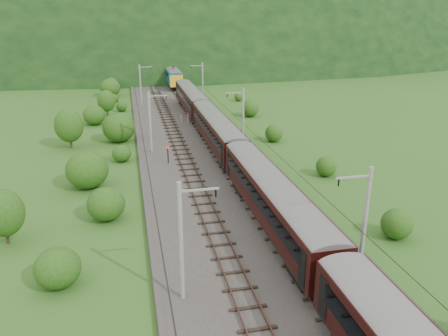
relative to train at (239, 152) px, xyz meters
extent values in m
plane|color=#2F5A1C|center=(-2.40, -19.30, -3.60)|extent=(600.00, 600.00, 0.00)
cube|color=#38332D|center=(-2.40, -9.30, -3.45)|extent=(14.00, 220.00, 0.30)
cube|color=#502D22|center=(-5.52, -9.30, -3.11)|extent=(0.08, 220.00, 0.15)
cube|color=#502D22|center=(-4.08, -9.30, -3.11)|extent=(0.08, 220.00, 0.15)
cube|color=black|center=(-4.80, -9.30, -3.24)|extent=(2.40, 220.00, 0.12)
cube|color=#502D22|center=(-0.72, -9.30, -3.11)|extent=(0.08, 220.00, 0.15)
cube|color=#502D22|center=(0.72, -9.30, -3.11)|extent=(0.08, 220.00, 0.15)
cube|color=black|center=(0.00, -9.30, -3.24)|extent=(2.40, 220.00, 0.12)
cylinder|color=gray|center=(-8.60, -19.30, 0.70)|extent=(0.28, 0.28, 8.00)
cube|color=gray|center=(-7.40, -19.30, 4.10)|extent=(2.40, 0.12, 0.12)
cylinder|color=black|center=(-6.40, -19.30, 3.80)|extent=(0.10, 0.10, 0.50)
cylinder|color=gray|center=(-8.60, 12.70, 0.70)|extent=(0.28, 0.28, 8.00)
cube|color=gray|center=(-7.40, 12.70, 4.10)|extent=(2.40, 0.12, 0.12)
cylinder|color=black|center=(-6.40, 12.70, 3.80)|extent=(0.10, 0.10, 0.50)
cylinder|color=gray|center=(-8.60, 44.70, 0.70)|extent=(0.28, 0.28, 8.00)
cube|color=gray|center=(-7.40, 44.70, 4.10)|extent=(2.40, 0.12, 0.12)
cylinder|color=black|center=(-6.40, 44.70, 3.80)|extent=(0.10, 0.10, 0.50)
cylinder|color=gray|center=(-8.60, 76.70, 0.70)|extent=(0.28, 0.28, 8.00)
cube|color=gray|center=(-7.40, 76.70, 4.10)|extent=(2.40, 0.12, 0.12)
cylinder|color=black|center=(-6.40, 76.70, 3.80)|extent=(0.10, 0.10, 0.50)
cylinder|color=gray|center=(-8.60, 108.70, 0.70)|extent=(0.28, 0.28, 8.00)
cube|color=gray|center=(-7.40, 108.70, 4.10)|extent=(2.40, 0.12, 0.12)
cylinder|color=black|center=(-6.40, 108.70, 3.80)|extent=(0.10, 0.10, 0.50)
cylinder|color=gray|center=(3.80, -19.30, 0.70)|extent=(0.28, 0.28, 8.00)
cube|color=gray|center=(2.60, -19.30, 4.10)|extent=(2.40, 0.12, 0.12)
cylinder|color=black|center=(1.60, -19.30, 3.80)|extent=(0.10, 0.10, 0.50)
cylinder|color=gray|center=(3.80, 12.70, 0.70)|extent=(0.28, 0.28, 8.00)
cube|color=gray|center=(2.60, 12.70, 4.10)|extent=(2.40, 0.12, 0.12)
cylinder|color=black|center=(1.60, 12.70, 3.80)|extent=(0.10, 0.10, 0.50)
cylinder|color=gray|center=(3.80, 44.70, 0.70)|extent=(0.28, 0.28, 8.00)
cube|color=gray|center=(2.60, 44.70, 4.10)|extent=(2.40, 0.12, 0.12)
cylinder|color=black|center=(1.60, 44.70, 3.80)|extent=(0.10, 0.10, 0.50)
cylinder|color=gray|center=(3.80, 76.70, 0.70)|extent=(0.28, 0.28, 8.00)
cube|color=gray|center=(2.60, 76.70, 4.10)|extent=(2.40, 0.12, 0.12)
cylinder|color=black|center=(1.60, 76.70, 3.80)|extent=(0.10, 0.10, 0.50)
cylinder|color=gray|center=(3.80, 108.70, 0.70)|extent=(0.28, 0.28, 8.00)
cube|color=gray|center=(2.60, 108.70, 4.10)|extent=(2.40, 0.12, 0.12)
cylinder|color=black|center=(1.60, 108.70, 3.80)|extent=(0.10, 0.10, 0.50)
cylinder|color=black|center=(-4.80, -9.30, 3.50)|extent=(0.03, 198.00, 0.03)
cylinder|color=black|center=(0.00, -9.30, 3.50)|extent=(0.03, 198.00, 0.03)
ellipsoid|color=black|center=(-2.40, 240.70, -3.60)|extent=(504.00, 360.00, 244.00)
cube|color=black|center=(0.00, -11.40, -0.58)|extent=(2.96, 22.45, 3.06)
cylinder|color=slate|center=(0.00, -11.40, 0.80)|extent=(2.96, 22.34, 2.96)
cube|color=black|center=(-1.50, -11.40, -0.21)|extent=(0.05, 19.76, 1.17)
cube|color=black|center=(1.50, -11.40, -0.21)|extent=(0.05, 19.76, 1.17)
cube|color=black|center=(0.00, -19.26, -2.57)|extent=(2.25, 3.27, 0.92)
cube|color=black|center=(0.00, -3.54, -2.57)|extent=(2.25, 3.27, 0.92)
cube|color=black|center=(0.00, 11.83, -0.58)|extent=(2.96, 22.45, 3.06)
cylinder|color=slate|center=(0.00, 11.83, 0.80)|extent=(2.96, 22.34, 2.96)
cube|color=black|center=(-1.50, 11.83, -0.21)|extent=(0.05, 19.76, 1.17)
cube|color=black|center=(1.50, 11.83, -0.21)|extent=(0.05, 19.76, 1.17)
cube|color=black|center=(0.00, 3.98, -2.57)|extent=(2.25, 3.27, 0.92)
cube|color=black|center=(0.00, 19.69, -2.57)|extent=(2.25, 3.27, 0.92)
cube|color=black|center=(0.00, 35.07, -0.58)|extent=(2.96, 22.45, 3.06)
cylinder|color=slate|center=(0.00, 35.07, 0.80)|extent=(2.96, 22.34, 2.96)
cube|color=black|center=(-1.50, 35.07, -0.21)|extent=(0.05, 19.76, 1.17)
cube|color=black|center=(1.50, 35.07, -0.21)|extent=(0.05, 19.76, 1.17)
cube|color=black|center=(0.00, 27.21, -2.57)|extent=(2.25, 3.27, 0.92)
cube|color=black|center=(0.00, 42.92, -2.57)|extent=(2.25, 3.27, 0.92)
cube|color=#124C90|center=(0.00, 67.48, -0.58)|extent=(2.96, 18.37, 3.06)
cylinder|color=slate|center=(0.00, 67.48, 0.80)|extent=(2.96, 18.28, 2.96)
cube|color=black|center=(-1.50, 67.48, -0.21)|extent=(0.05, 16.17, 1.17)
cube|color=black|center=(1.50, 67.48, -0.21)|extent=(0.05, 16.17, 1.17)
cube|color=black|center=(0.00, 61.05, -2.57)|extent=(2.25, 3.27, 0.92)
cube|color=black|center=(0.00, 73.91, -2.57)|extent=(2.25, 3.27, 0.92)
cube|color=yellow|center=(0.00, 76.47, -0.79)|extent=(3.02, 0.50, 2.76)
cube|color=yellow|center=(0.00, 58.50, -0.79)|extent=(3.02, 0.50, 2.76)
cube|color=black|center=(0.00, 70.48, 1.51)|extent=(0.08, 1.60, 0.92)
cylinder|color=red|center=(-2.75, 27.90, -2.57)|extent=(0.16, 0.16, 1.47)
cylinder|color=red|center=(-1.71, 27.34, -2.44)|extent=(0.18, 0.18, 1.72)
cylinder|color=black|center=(-6.91, 7.72, -2.33)|extent=(0.14, 0.14, 1.94)
sphere|color=red|center=(-6.91, 7.72, -1.31)|extent=(0.23, 0.23, 0.23)
ellipsoid|color=#1B4412|center=(-16.61, -15.77, -2.21)|extent=(3.10, 3.10, 2.79)
ellipsoid|color=#1B4412|center=(-13.75, -5.99, -2.08)|extent=(3.38, 3.38, 3.04)
ellipsoid|color=#1B4412|center=(-15.92, 2.34, -1.60)|extent=(4.44, 4.44, 4.00)
ellipsoid|color=#1B4412|center=(-12.45, 10.44, -2.53)|extent=(2.38, 2.38, 2.14)
ellipsoid|color=#1B4412|center=(-12.77, 19.74, -1.52)|extent=(4.63, 4.63, 4.17)
ellipsoid|color=#1B4412|center=(-16.86, 30.97, -1.96)|extent=(3.65, 3.65, 3.29)
ellipsoid|color=#1B4412|center=(-12.49, 40.81, -2.68)|extent=(2.04, 2.04, 1.84)
ellipsoid|color=#1B4412|center=(-14.08, 50.31, -2.73)|extent=(1.93, 1.93, 1.74)
ellipsoid|color=#1B4412|center=(-14.88, 57.37, -1.62)|extent=(4.41, 4.41, 3.97)
ellipsoid|color=#1B4412|center=(-14.87, 66.62, -2.13)|extent=(3.27, 3.27, 2.94)
ellipsoid|color=#1B4412|center=(-12.92, 76.84, -2.60)|extent=(2.23, 2.23, 2.01)
cylinder|color=black|center=(-21.44, -8.77, -2.33)|extent=(0.24, 0.24, 2.55)
ellipsoid|color=#1B4412|center=(-21.44, -8.77, -0.87)|extent=(3.28, 3.28, 3.93)
cylinder|color=black|center=(-19.29, 17.84, -2.11)|extent=(0.24, 0.24, 2.98)
ellipsoid|color=#1B4412|center=(-19.29, 17.84, -0.41)|extent=(3.83, 3.83, 4.60)
cylinder|color=black|center=(-15.00, 37.59, -2.35)|extent=(0.24, 0.24, 2.51)
ellipsoid|color=#1B4412|center=(-15.00, 37.59, -0.92)|extent=(3.22, 3.22, 3.87)
ellipsoid|color=#1B4412|center=(9.66, -14.66, -2.44)|extent=(2.58, 2.58, 2.32)
ellipsoid|color=#1B4412|center=(10.29, 0.12, -2.55)|extent=(2.34, 2.34, 2.11)
ellipsoid|color=#1B4412|center=(9.04, 14.91, -2.46)|extent=(2.54, 2.54, 2.28)
ellipsoid|color=#1B4412|center=(10.07, 31.21, -2.25)|extent=(3.01, 3.01, 2.71)
ellipsoid|color=#1B4412|center=(11.64, 45.96, -2.79)|extent=(1.80, 1.80, 1.62)
camera|label=1|loc=(-11.12, -43.01, 14.00)|focal=35.00mm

